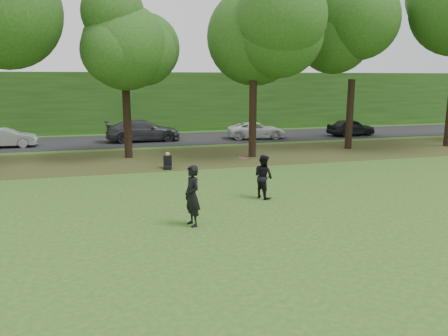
% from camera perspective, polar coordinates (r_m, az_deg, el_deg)
% --- Properties ---
extents(ground, '(120.00, 120.00, 0.00)m').
position_cam_1_polar(ground, '(13.09, 4.48, -8.54)').
color(ground, '#2E531A').
rests_on(ground, ground).
extents(leaf_litter, '(60.00, 7.00, 0.01)m').
position_cam_1_polar(leaf_litter, '(25.31, -5.42, 1.35)').
color(leaf_litter, '#442F18').
rests_on(leaf_litter, ground).
extents(street, '(70.00, 7.00, 0.02)m').
position_cam_1_polar(street, '(33.13, -7.79, 3.74)').
color(street, black).
rests_on(street, ground).
extents(far_hedge, '(70.00, 3.00, 5.00)m').
position_cam_1_polar(far_hedge, '(38.83, -9.07, 8.55)').
color(far_hedge, '#214814').
rests_on(far_hedge, ground).
extents(player_left, '(0.61, 0.79, 1.91)m').
position_cam_1_polar(player_left, '(13.50, -4.17, -3.65)').
color(player_left, black).
rests_on(player_left, ground).
extents(player_right, '(0.90, 0.99, 1.67)m').
position_cam_1_polar(player_right, '(16.69, 5.17, -1.12)').
color(player_right, black).
rests_on(player_right, ground).
extents(parked_cars, '(37.30, 3.24, 1.54)m').
position_cam_1_polar(parked_cars, '(31.61, -11.24, 4.54)').
color(parked_cars, black).
rests_on(parked_cars, street).
extents(frisbee, '(0.35, 0.36, 0.13)m').
position_cam_1_polar(frisbee, '(14.79, 2.52, 1.34)').
color(frisbee, '#FF15AD').
rests_on(frisbee, ground).
extents(seated_person, '(0.52, 0.78, 0.83)m').
position_cam_1_polar(seated_person, '(22.36, -7.37, 0.74)').
color(seated_person, black).
rests_on(seated_person, ground).
extents(tree_line, '(55.30, 7.90, 12.31)m').
position_cam_1_polar(tree_line, '(25.01, -6.57, 19.24)').
color(tree_line, black).
rests_on(tree_line, ground).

